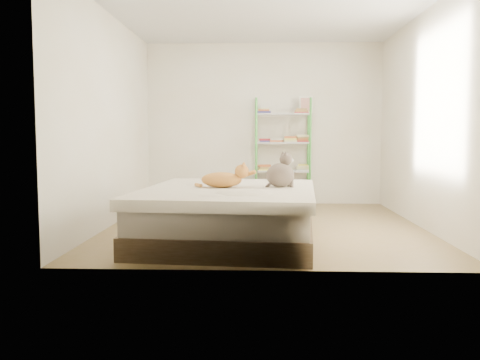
{
  "coord_description": "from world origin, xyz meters",
  "views": [
    {
      "loc": [
        -0.06,
        -6.21,
        1.11
      ],
      "look_at": [
        -0.28,
        -0.6,
        0.62
      ],
      "focal_mm": 38.0,
      "sensor_mm": 36.0,
      "label": 1
    }
  ],
  "objects_px": {
    "orange_cat": "(221,178)",
    "cardboard_box": "(271,198)",
    "white_bin": "(213,193)",
    "grey_cat": "(280,170)",
    "bed": "(229,214)",
    "shelf_unit": "(283,154)"
  },
  "relations": [
    {
      "from": "orange_cat",
      "to": "grey_cat",
      "type": "bearing_deg",
      "value": 9.6
    },
    {
      "from": "grey_cat",
      "to": "shelf_unit",
      "type": "height_order",
      "value": "shelf_unit"
    },
    {
      "from": "bed",
      "to": "white_bin",
      "type": "bearing_deg",
      "value": 103.8
    },
    {
      "from": "white_bin",
      "to": "orange_cat",
      "type": "bearing_deg",
      "value": -82.92
    },
    {
      "from": "orange_cat",
      "to": "cardboard_box",
      "type": "height_order",
      "value": "orange_cat"
    },
    {
      "from": "bed",
      "to": "orange_cat",
      "type": "height_order",
      "value": "orange_cat"
    },
    {
      "from": "grey_cat",
      "to": "bed",
      "type": "bearing_deg",
      "value": 83.15
    },
    {
      "from": "grey_cat",
      "to": "white_bin",
      "type": "height_order",
      "value": "grey_cat"
    },
    {
      "from": "white_bin",
      "to": "grey_cat",
      "type": "bearing_deg",
      "value": -70.04
    },
    {
      "from": "shelf_unit",
      "to": "grey_cat",
      "type": "bearing_deg",
      "value": -93.22
    },
    {
      "from": "bed",
      "to": "orange_cat",
      "type": "distance_m",
      "value": 0.4
    },
    {
      "from": "orange_cat",
      "to": "shelf_unit",
      "type": "distance_m",
      "value": 2.85
    },
    {
      "from": "bed",
      "to": "cardboard_box",
      "type": "xyz_separation_m",
      "value": [
        0.48,
        2.19,
        -0.1
      ]
    },
    {
      "from": "orange_cat",
      "to": "shelf_unit",
      "type": "bearing_deg",
      "value": 78.22
    },
    {
      "from": "grey_cat",
      "to": "cardboard_box",
      "type": "relative_size",
      "value": 0.61
    },
    {
      "from": "grey_cat",
      "to": "white_bin",
      "type": "relative_size",
      "value": 0.98
    },
    {
      "from": "grey_cat",
      "to": "cardboard_box",
      "type": "bearing_deg",
      "value": -16.16
    },
    {
      "from": "cardboard_box",
      "to": "bed",
      "type": "bearing_deg",
      "value": -88.08
    },
    {
      "from": "shelf_unit",
      "to": "cardboard_box",
      "type": "xyz_separation_m",
      "value": [
        -0.21,
        -0.59,
        -0.63
      ]
    },
    {
      "from": "orange_cat",
      "to": "cardboard_box",
      "type": "xyz_separation_m",
      "value": [
        0.57,
        2.14,
        -0.48
      ]
    },
    {
      "from": "bed",
      "to": "shelf_unit",
      "type": "height_order",
      "value": "shelf_unit"
    },
    {
      "from": "bed",
      "to": "shelf_unit",
      "type": "relative_size",
      "value": 1.35
    }
  ]
}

